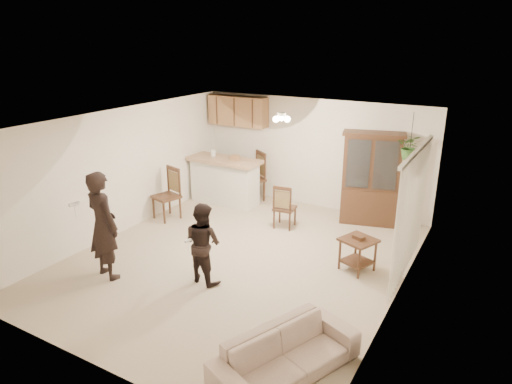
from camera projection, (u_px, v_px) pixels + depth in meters
The scene contains 23 objects.
floor at pixel (239, 259), 8.23m from camera, with size 6.50×6.50×0.00m, color #BFAB90.
ceiling at pixel (237, 121), 7.41m from camera, with size 5.50×6.50×0.02m, color white.
wall_back at pixel (313, 153), 10.49m from camera, with size 5.50×0.02×2.50m, color silver.
wall_front at pixel (87, 276), 5.15m from camera, with size 5.50×0.02×2.50m, color silver.
wall_left at pixel (122, 171), 9.11m from camera, with size 0.02×6.50×2.50m, color silver.
wall_right at pixel (401, 225), 6.53m from camera, with size 0.02×6.50×2.50m, color silver.
breakfast_bar at pixel (225, 183), 10.86m from camera, with size 1.60×0.55×1.00m, color white.
bar_top at pixel (224, 160), 10.68m from camera, with size 1.75×0.70×0.08m, color tan.
upper_cabinets at pixel (238, 111), 10.95m from camera, with size 1.50×0.34×0.70m, color #986942.
vertical_blinds at pixel (411, 214), 7.34m from camera, with size 0.06×2.30×2.10m, color white, non-canonical shape.
ceiling_fixture at pixel (281, 118), 8.34m from camera, with size 0.36×0.36×0.20m, color #FFE9BF, non-canonical shape.
hanging_plant at pixel (410, 147), 8.52m from camera, with size 0.43×0.37×0.48m, color #346227.
plant_cord at pixel (412, 130), 8.41m from camera, with size 0.01×0.01×0.65m, color black.
sofa at pixel (286, 347), 5.34m from camera, with size 1.87×0.73×0.73m, color beige.
adult at pixel (103, 226), 7.38m from camera, with size 0.66×0.43×1.80m, color black.
child at pixel (203, 243), 7.31m from camera, with size 0.66×0.51×1.35m, color black.
china_hutch at pixel (371, 179), 9.53m from camera, with size 1.33×0.78×1.97m.
side_table at pixel (357, 254), 7.76m from camera, with size 0.68×0.68×0.64m.
chair_bar at pixel (167, 205), 9.96m from camera, with size 0.62×0.62×1.14m.
chair_hutch_left at pixel (252, 187), 11.09m from camera, with size 0.73×0.73×1.19m.
chair_hutch_right at pixel (285, 215), 9.53m from camera, with size 0.46×0.46×0.94m.
controller_adult at pixel (74, 204), 6.91m from camera, with size 0.05×0.16×0.05m, color white.
controller_child at pixel (188, 241), 7.03m from camera, with size 0.04×0.12×0.04m, color white.
Camera 1 is at (3.92, -6.26, 3.83)m, focal length 32.00 mm.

